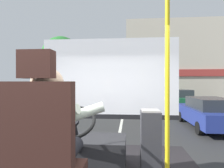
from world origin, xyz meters
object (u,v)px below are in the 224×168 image
(bus_driver, at_px, (51,131))
(fare_box, at_px, (150,142))
(parked_car_green, at_px, (177,99))
(parked_car_blue, at_px, (208,112))
(handrail_pole, at_px, (167,95))
(driver_seat, at_px, (44,162))
(steering_console, at_px, (84,151))

(bus_driver, height_order, fare_box, bus_driver)
(parked_car_green, bearing_deg, parked_car_blue, -90.99)
(bus_driver, bearing_deg, handrail_pole, 25.82)
(driver_seat, bearing_deg, steering_console, 90.00)
(fare_box, xyz_separation_m, parked_car_blue, (3.17, 6.16, -0.54))
(parked_car_blue, xyz_separation_m, parked_car_green, (0.10, 5.83, 0.08))
(bus_driver, relative_size, fare_box, 0.98)
(driver_seat, height_order, bus_driver, driver_seat)
(bus_driver, height_order, handrail_pole, handrail_pole)
(bus_driver, bearing_deg, parked_car_blue, 60.68)
(steering_console, height_order, parked_car_blue, steering_console)
(steering_console, distance_m, fare_box, 0.88)
(steering_console, relative_size, fare_box, 1.39)
(steering_console, xyz_separation_m, handrail_pole, (0.96, -0.61, 0.79))
(driver_seat, xyz_separation_m, parked_car_blue, (4.03, 7.29, -0.72))
(parked_car_green, bearing_deg, steering_console, -109.10)
(driver_seat, bearing_deg, bus_driver, 90.00)
(handrail_pole, relative_size, fare_box, 2.54)
(fare_box, height_order, parked_car_green, fare_box)
(fare_box, relative_size, parked_car_green, 0.19)
(bus_driver, relative_size, steering_console, 0.71)
(bus_driver, xyz_separation_m, parked_car_green, (4.13, 13.00, -0.83))
(steering_console, relative_size, handrail_pole, 0.55)
(bus_driver, xyz_separation_m, steering_console, (0.00, 1.07, -0.54))
(driver_seat, distance_m, parked_car_green, 13.76)
(handrail_pole, bearing_deg, bus_driver, -154.18)
(steering_console, relative_size, parked_car_green, 0.27)
(steering_console, height_order, parked_car_green, steering_console)
(parked_car_blue, relative_size, parked_car_green, 0.96)
(bus_driver, distance_m, parked_car_green, 13.67)
(parked_car_blue, bearing_deg, steering_console, -123.44)
(driver_seat, relative_size, parked_car_green, 0.32)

